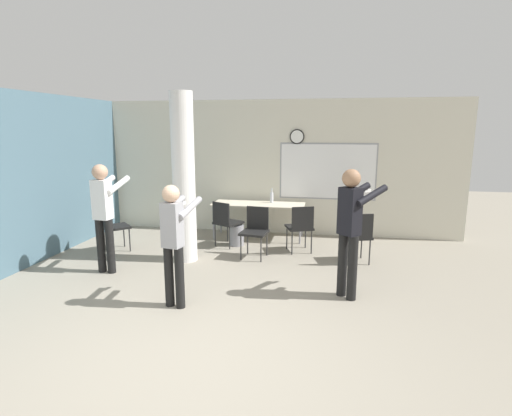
# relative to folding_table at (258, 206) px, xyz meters

# --- Properties ---
(ground_plane) EXTENTS (24.00, 24.00, 0.00)m
(ground_plane) POSITION_rel_folding_table_xyz_m (0.08, -4.52, -0.67)
(ground_plane) COLOR gray
(wall_left_accent) EXTENTS (0.12, 7.00, 2.80)m
(wall_left_accent) POSITION_rel_folding_table_xyz_m (-3.42, -2.02, 0.73)
(wall_left_accent) COLOR slate
(wall_left_accent) RESTS_ON ground_plane
(wall_back) EXTENTS (8.00, 0.15, 2.80)m
(wall_back) POSITION_rel_folding_table_xyz_m (0.11, 0.54, 0.73)
(wall_back) COLOR beige
(wall_back) RESTS_ON ground_plane
(support_pillar) EXTENTS (0.38, 0.38, 2.80)m
(support_pillar) POSITION_rel_folding_table_xyz_m (-0.97, -1.61, 0.73)
(support_pillar) COLOR white
(support_pillar) RESTS_ON ground_plane
(folding_table) EXTENTS (1.86, 0.67, 0.72)m
(folding_table) POSITION_rel_folding_table_xyz_m (0.00, 0.00, 0.00)
(folding_table) COLOR beige
(folding_table) RESTS_ON ground_plane
(bottle_on_table) EXTENTS (0.07, 0.07, 0.30)m
(bottle_on_table) POSITION_rel_folding_table_xyz_m (0.25, 0.14, 0.16)
(bottle_on_table) COLOR silver
(bottle_on_table) RESTS_ON folding_table
(waste_bin) EXTENTS (0.27, 0.27, 0.40)m
(waste_bin) POSITION_rel_folding_table_xyz_m (-0.31, -0.60, -0.48)
(waste_bin) COLOR gray
(waste_bin) RESTS_ON ground_plane
(chair_table_left) EXTENTS (0.59, 0.59, 0.87)m
(chair_table_left) POSITION_rel_folding_table_xyz_m (-0.50, -0.71, -0.16)
(chair_table_left) COLOR black
(chair_table_left) RESTS_ON ground_plane
(chair_table_right) EXTENTS (0.57, 0.57, 0.87)m
(chair_table_right) POSITION_rel_folding_table_xyz_m (0.92, -0.83, -0.16)
(chair_table_right) COLOR black
(chair_table_right) RESTS_ON ground_plane
(chair_table_front) EXTENTS (0.49, 0.49, 0.87)m
(chair_table_front) POSITION_rel_folding_table_xyz_m (0.16, -1.21, -0.16)
(chair_table_front) COLOR black
(chair_table_front) RESTS_ON ground_plane
(chair_by_left_wall) EXTENTS (0.62, 0.62, 0.87)m
(chair_by_left_wall) POSITION_rel_folding_table_xyz_m (-2.45, -1.39, -0.16)
(chair_by_left_wall) COLOR black
(chair_by_left_wall) RESTS_ON ground_plane
(chair_mid_room) EXTENTS (0.55, 0.55, 0.87)m
(chair_mid_room) POSITION_rel_folding_table_xyz_m (1.89, -1.26, -0.16)
(chair_mid_room) COLOR black
(chair_mid_room) RESTS_ON ground_plane
(person_playing_side) EXTENTS (0.65, 0.67, 1.72)m
(person_playing_side) POSITION_rel_folding_table_xyz_m (1.69, -2.67, 0.34)
(person_playing_side) COLOR black
(person_playing_side) RESTS_ON ground_plane
(person_playing_front) EXTENTS (0.42, 0.64, 1.55)m
(person_playing_front) POSITION_rel_folding_table_xyz_m (-0.46, -3.35, 0.24)
(person_playing_front) COLOR black
(person_playing_front) RESTS_ON ground_plane
(person_watching_back) EXTENTS (0.41, 0.64, 1.69)m
(person_watching_back) POSITION_rel_folding_table_xyz_m (-1.98, -2.38, 0.32)
(person_watching_back) COLOR black
(person_watching_back) RESTS_ON ground_plane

